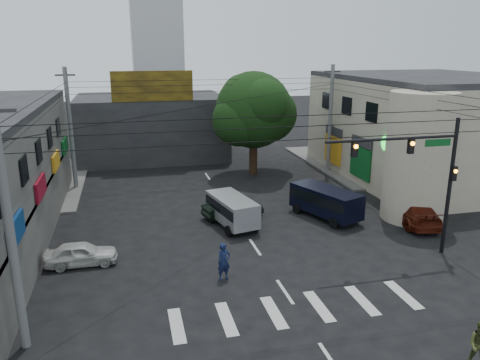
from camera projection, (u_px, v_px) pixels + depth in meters
name	position (u px, v px, depth m)	size (l,w,h in m)	color
ground	(266.00, 263.00, 23.72)	(160.00, 160.00, 0.00)	black
sidewalk_far_right	(392.00, 161.00, 44.63)	(16.00, 16.00, 0.15)	#514F4C
building_right	(428.00, 129.00, 38.89)	(14.00, 18.00, 8.00)	gray
corner_column	(418.00, 157.00, 28.88)	(4.00, 4.00, 8.00)	gray
building_far	(152.00, 126.00, 46.27)	(14.00, 10.00, 6.00)	#232326
billboard	(152.00, 86.00, 40.52)	(7.00, 0.30, 2.60)	olive
street_tree	(254.00, 110.00, 39.02)	(6.40, 6.40, 8.70)	black
traffic_gantry	(423.00, 166.00, 23.25)	(7.10, 0.35, 7.20)	black
utility_pole_near_left	(9.00, 229.00, 15.85)	(0.32, 0.32, 9.20)	#59595B
utility_pole_far_left	(71.00, 130.00, 35.00)	(0.32, 0.32, 9.20)	#59595B
utility_pole_far_right	(330.00, 120.00, 39.81)	(0.32, 0.32, 9.20)	#59595B
dark_sedan	(233.00, 208.00, 29.95)	(4.09, 2.22, 1.28)	black
white_compact	(81.00, 254.00, 23.36)	(3.52, 1.43, 1.20)	silver
maroon_sedan	(413.00, 212.00, 28.92)	(2.92, 5.29, 1.45)	#4F170B
silver_minivan	(232.00, 212.00, 28.43)	(2.61, 4.48, 1.81)	gray
navy_van	(326.00, 203.00, 29.76)	(3.51, 5.19, 1.94)	black
traffic_officer	(224.00, 262.00, 21.80)	(0.76, 0.60, 1.82)	#111A3C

